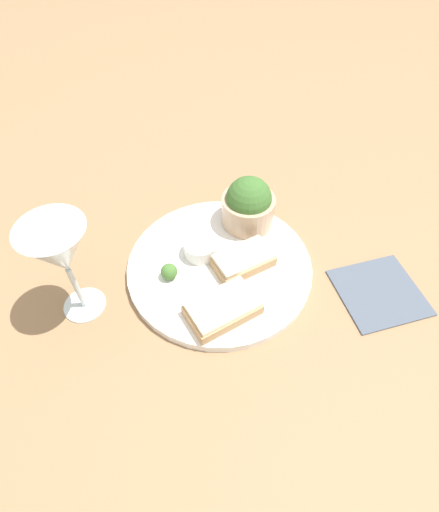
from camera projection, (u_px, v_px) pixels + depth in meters
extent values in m
plane|color=#93704C|center=(219.00, 269.00, 0.65)|extent=(4.00, 4.00, 0.00)
cylinder|color=white|center=(219.00, 267.00, 0.65)|extent=(0.30, 0.30, 0.01)
cylinder|color=tan|center=(248.00, 210.00, 0.68)|extent=(0.09, 0.09, 0.05)
sphere|color=#3D6B2D|center=(249.00, 199.00, 0.66)|extent=(0.08, 0.08, 0.08)
cylinder|color=white|center=(200.00, 248.00, 0.64)|extent=(0.05, 0.05, 0.03)
cylinder|color=beige|center=(200.00, 245.00, 0.64)|extent=(0.04, 0.04, 0.01)
cube|color=tan|center=(223.00, 310.00, 0.57)|extent=(0.11, 0.07, 0.02)
cube|color=#F4E5C1|center=(223.00, 305.00, 0.56)|extent=(0.10, 0.06, 0.01)
cube|color=tan|center=(243.00, 262.00, 0.63)|extent=(0.09, 0.06, 0.02)
cube|color=#F4E5C1|center=(244.00, 257.00, 0.62)|extent=(0.09, 0.05, 0.01)
cylinder|color=silver|center=(85.00, 304.00, 0.60)|extent=(0.06, 0.06, 0.01)
cylinder|color=silver|center=(77.00, 287.00, 0.57)|extent=(0.01, 0.01, 0.08)
cone|color=silver|center=(59.00, 250.00, 0.51)|extent=(0.09, 0.09, 0.08)
sphere|color=#477533|center=(169.00, 272.00, 0.61)|extent=(0.03, 0.03, 0.03)
cube|color=#4C5666|center=(379.00, 292.00, 0.62)|extent=(0.15, 0.14, 0.01)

